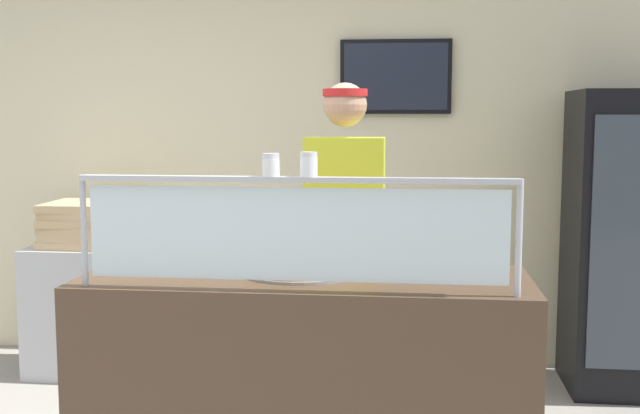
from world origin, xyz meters
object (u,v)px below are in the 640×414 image
at_px(pizza_tray, 300,269).
at_px(pizza_server, 310,265).
at_px(parmesan_shaker, 271,166).
at_px(worker_figure, 345,240).
at_px(pizza_box_stack, 89,224).
at_px(drink_fridge, 628,242).
at_px(pepper_flake_shaker, 309,166).

bearing_deg(pizza_tray, pizza_server, -26.08).
distance_m(pizza_server, parmesan_shaker, 0.54).
bearing_deg(worker_figure, pizza_box_stack, 152.24).
bearing_deg(pizza_server, pizza_box_stack, 124.49).
height_order(parmesan_shaker, drink_fridge, drink_fridge).
relative_size(pizza_server, parmesan_shaker, 3.26).
relative_size(parmesan_shaker, pepper_flake_shaker, 0.94).
bearing_deg(pizza_box_stack, pizza_server, -42.92).
relative_size(pizza_tray, pizza_server, 1.75).
xyz_separation_m(pizza_tray, pepper_flake_shaker, (0.08, -0.34, 0.45)).
height_order(pizza_tray, worker_figure, worker_figure).
bearing_deg(pepper_flake_shaker, pizza_box_stack, 132.16).
distance_m(pepper_flake_shaker, drink_fridge, 2.51).
distance_m(worker_figure, pizza_box_stack, 1.89).
relative_size(pepper_flake_shaker, pizza_box_stack, 0.18).
distance_m(pepper_flake_shaker, worker_figure, 0.99).
xyz_separation_m(pizza_server, parmesan_shaker, (-0.10, -0.32, 0.43)).
xyz_separation_m(pizza_server, pepper_flake_shaker, (0.04, -0.32, 0.43)).
distance_m(pizza_tray, pepper_flake_shaker, 0.57).
height_order(pizza_server, drink_fridge, drink_fridge).
relative_size(pepper_flake_shaker, worker_figure, 0.05).
distance_m(pizza_tray, worker_figure, 0.58).
relative_size(pizza_tray, pizza_box_stack, 0.94).
bearing_deg(pizza_box_stack, parmesan_shaker, -50.44).
bearing_deg(pizza_tray, parmesan_shaker, -100.35).
height_order(parmesan_shaker, worker_figure, worker_figure).
height_order(pepper_flake_shaker, pizza_box_stack, pepper_flake_shaker).
height_order(pizza_tray, pepper_flake_shaker, pepper_flake_shaker).
relative_size(worker_figure, pizza_box_stack, 3.39).
bearing_deg(worker_figure, parmesan_shaker, -102.68).
xyz_separation_m(parmesan_shaker, pizza_box_stack, (-1.47, 1.78, -0.48)).
bearing_deg(worker_figure, drink_fridge, 30.50).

